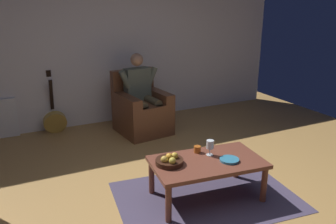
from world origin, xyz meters
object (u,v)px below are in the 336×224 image
Objects in this scene: guitar at (55,120)px; candle_jar at (197,149)px; person_seated at (141,92)px; fruit_bowl at (170,161)px; decorative_dish at (229,160)px; coffee_table at (207,165)px; wine_glass_near at (210,145)px; armchair at (141,111)px.

guitar is 12.99× the size of candle_jar.
person_seated is 4.39× the size of fruit_bowl.
guitar reaches higher than decorative_dish.
coffee_table is 0.23m from decorative_dish.
armchair is at bearing -90.14° from wine_glass_near.
fruit_bowl is 0.40m from candle_jar.
armchair is 5.72× the size of wine_glass_near.
wine_glass_near reaches higher than coffee_table.
guitar is at bearing -64.31° from candle_jar.
wine_glass_near is 0.25m from decorative_dish.
coffee_table is at bearing -28.81° from decorative_dish.
wine_glass_near is (0.00, 1.96, 0.20)m from armchair.
guitar reaches higher than armchair.
person_seated is 16.34× the size of candle_jar.
decorative_dish is (-0.10, 2.15, -0.22)m from person_seated.
fruit_bowl is (0.38, -0.09, 0.09)m from coffee_table.
candle_jar is at bearing -162.44° from fruit_bowl.
candle_jar is (-0.38, -0.12, -0.00)m from fruit_bowl.
fruit_bowl reaches higher than coffee_table.
person_seated is 1.95m from wine_glass_near.
wine_glass_near reaches higher than decorative_dish.
guitar is 5.82× the size of wine_glass_near.
person_seated is 2.16m from decorative_dish.
fruit_bowl is (0.47, 0.01, -0.07)m from wine_glass_near.
armchair reaches higher than decorative_dish.
fruit_bowl is 3.72× the size of candle_jar.
coffee_table is 0.21m from wine_glass_near.
armchair is 0.98× the size of guitar.
person_seated is 7.33× the size of wine_glass_near.
person_seated is 1.26× the size of guitar.
guitar is at bearing -66.25° from coffee_table.
armchair is 0.80× the size of coffee_table.
armchair is at bearing -92.56° from coffee_table.
decorative_dish is at bearing 85.75° from armchair.
fruit_bowl is at bearing 106.91° from guitar.
decorative_dish is 0.37m from candle_jar.
decorative_dish is (-0.10, 0.20, -0.10)m from wine_glass_near.
person_seated is at bearing -103.59° from fruit_bowl.
fruit_bowl is at bearing 17.56° from candle_jar.
person_seated is at bearing -90.19° from wine_glass_near.
armchair reaches higher than fruit_bowl.
decorative_dish is (-0.57, 0.19, -0.03)m from fruit_bowl.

